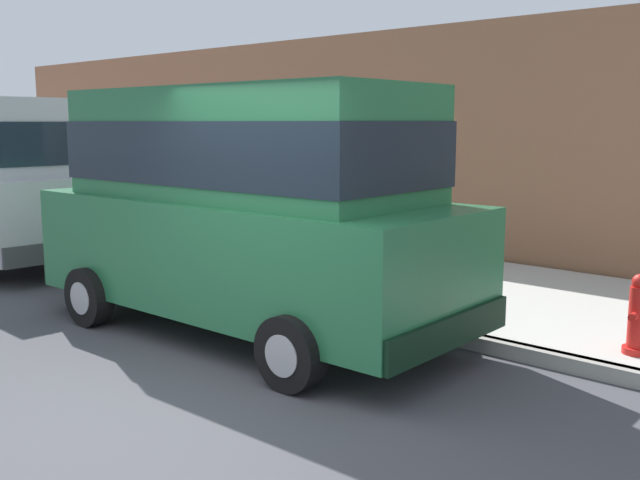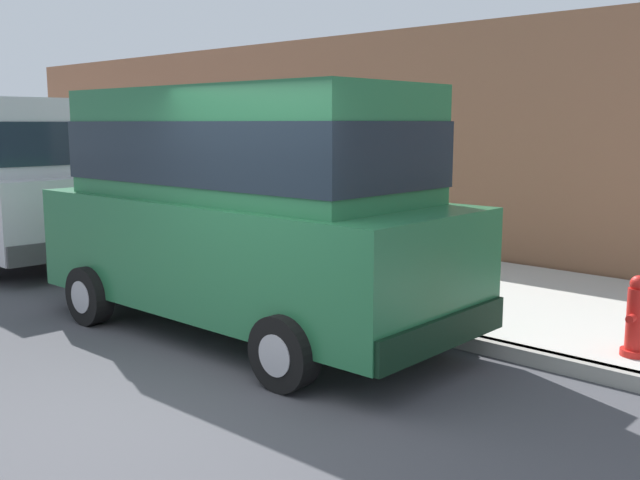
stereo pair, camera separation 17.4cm
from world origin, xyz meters
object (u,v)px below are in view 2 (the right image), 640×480
at_px(car_green_van, 245,200).
at_px(car_silver_van, 2,173).
at_px(fire_hydrant, 636,319).
at_px(dog_white, 405,258).

bearing_deg(car_green_van, car_silver_van, 89.34).
height_order(car_silver_van, fire_hydrant, car_silver_van).
height_order(car_green_van, dog_white, car_green_van).
height_order(dog_white, fire_hydrant, fire_hydrant).
relative_size(car_silver_van, fire_hydrant, 6.85).
distance_m(car_silver_van, dog_white, 6.62).
bearing_deg(fire_hydrant, dog_white, 71.19).
relative_size(car_green_van, fire_hydrant, 6.82).
relative_size(car_silver_van, dog_white, 6.58).
bearing_deg(car_silver_van, fire_hydrant, -81.14).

